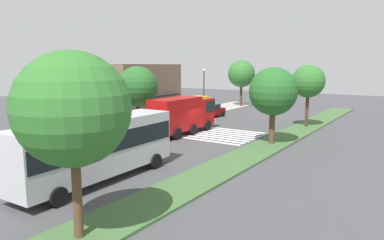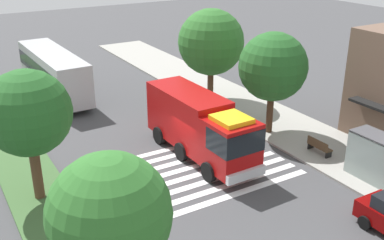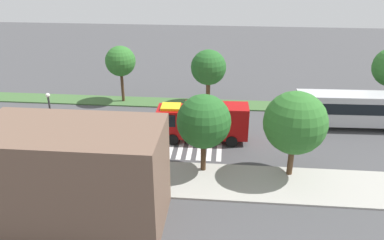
% 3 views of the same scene
% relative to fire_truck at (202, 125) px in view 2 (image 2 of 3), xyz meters
% --- Properties ---
extents(ground_plane, '(120.00, 120.00, 0.00)m').
position_rel_fire_truck_xyz_m(ground_plane, '(0.04, -1.58, -2.05)').
color(ground_plane, '#424244').
extents(sidewalk, '(60.00, 5.15, 0.14)m').
position_rel_fire_truck_xyz_m(sidewalk, '(0.04, 7.21, -1.98)').
color(sidewalk, '#9E9B93').
rests_on(sidewalk, ground_plane).
extents(median_strip, '(60.00, 3.00, 0.14)m').
position_rel_fire_truck_xyz_m(median_strip, '(0.04, -9.30, -1.98)').
color(median_strip, '#3D6033').
rests_on(median_strip, ground_plane).
extents(crosswalk, '(6.75, 11.19, 0.01)m').
position_rel_fire_truck_xyz_m(crosswalk, '(1.24, -1.58, -2.05)').
color(crosswalk, silver).
rests_on(crosswalk, ground_plane).
extents(fire_truck, '(8.86, 2.86, 3.66)m').
position_rel_fire_truck_xyz_m(fire_truck, '(0.00, 0.00, 0.00)').
color(fire_truck, '#A50C0C').
rests_on(fire_truck, ground_plane).
extents(transit_bus, '(10.93, 3.11, 3.67)m').
position_rel_fire_truck_xyz_m(transit_bus, '(-15.12, -4.38, 0.12)').
color(transit_bus, '#B2B2B7').
rests_on(transit_bus, ground_plane).
extents(bus_stop_shelter, '(3.50, 1.40, 2.46)m').
position_rel_fire_truck_xyz_m(bus_stop_shelter, '(7.36, 6.11, -0.16)').
color(bus_stop_shelter, '#4C4C51').
rests_on(bus_stop_shelter, sidewalk).
extents(bench_near_shelter, '(1.60, 0.50, 0.90)m').
position_rel_fire_truck_xyz_m(bench_near_shelter, '(3.36, 6.11, -1.46)').
color(bench_near_shelter, '#4C3823').
rests_on(bench_near_shelter, sidewalk).
extents(sidewalk_tree_far_west, '(4.96, 4.96, 7.07)m').
position_rel_fire_truck_xyz_m(sidewalk_tree_far_west, '(-7.74, 5.63, 2.66)').
color(sidewalk_tree_far_west, '#513823').
rests_on(sidewalk_tree_far_west, sidewalk).
extents(sidewalk_tree_west, '(4.35, 4.35, 6.59)m').
position_rel_fire_truck_xyz_m(sidewalk_tree_west, '(-0.66, 5.63, 2.48)').
color(sidewalk_tree_west, '#47301E').
rests_on(sidewalk_tree_west, sidewalk).
extents(median_tree_west, '(4.08, 4.08, 6.52)m').
position_rel_fire_truck_xyz_m(median_tree_west, '(-0.24, -9.30, 2.53)').
color(median_tree_west, '#513823').
rests_on(median_tree_west, median_strip).
extents(median_tree_center, '(3.54, 3.54, 6.72)m').
position_rel_fire_truck_xyz_m(median_tree_center, '(10.06, -9.30, 3.01)').
color(median_tree_center, '#47301E').
rests_on(median_tree_center, median_strip).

